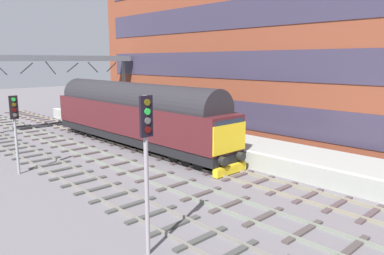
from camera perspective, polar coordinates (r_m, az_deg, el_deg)
name	(u,v)px	position (r m, az deg, el deg)	size (l,w,h in m)	color
ground_plane	(172,157)	(24.13, -3.18, -4.62)	(140.00, 140.00, 0.00)	slate
track_main	(172,156)	(24.12, -3.19, -4.50)	(2.50, 60.00, 0.15)	gray
track_adjacent_west	(127,167)	(22.15, -9.96, -5.99)	(2.50, 60.00, 0.15)	slate
track_adjacent_far_west	(78,178)	(20.68, -17.24, -7.50)	(2.50, 60.00, 0.15)	slate
station_platform	(210,142)	(26.42, 2.76, -2.19)	(4.00, 44.00, 1.01)	#9A9D96
station_building	(265,43)	(30.91, 11.18, 12.64)	(5.85, 37.70, 15.13)	brown
diesel_locomotive	(133,113)	(26.92, -9.04, 2.22)	(2.74, 18.67, 4.68)	black
signal_post_near	(146,154)	(11.52, -7.06, -4.13)	(0.44, 0.22, 5.19)	gray
signal_post_mid	(15,123)	(22.17, -25.70, 0.57)	(0.44, 0.22, 4.37)	gray
platform_number_sign	(234,124)	(22.54, 6.51, 0.58)	(0.10, 0.44, 2.16)	slate
waiting_passenger	(148,111)	(31.48, -6.89, 2.54)	(0.43, 0.49, 1.64)	#2C273B
overhead_footbridge	(50,62)	(35.79, -21.08, 9.46)	(15.84, 2.00, 6.66)	slate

